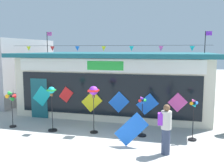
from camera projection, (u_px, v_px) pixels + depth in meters
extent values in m
plane|color=#ADAAA5|center=(70.00, 154.00, 8.58)|extent=(80.00, 80.00, 0.00)
cube|color=beige|center=(120.00, 83.00, 15.02)|extent=(9.64, 5.96, 3.05)
cube|color=#195660|center=(119.00, 55.00, 14.46)|extent=(10.04, 6.68, 0.20)
cube|color=white|center=(105.00, 66.00, 11.97)|extent=(8.87, 0.08, 0.60)
cube|color=green|center=(105.00, 66.00, 11.94)|extent=(1.74, 0.04, 0.42)
cube|color=black|center=(105.00, 95.00, 12.16)|extent=(8.68, 0.06, 1.97)
cube|color=#195660|center=(39.00, 98.00, 13.07)|extent=(0.90, 0.07, 2.00)
cube|color=#19B7BC|center=(42.00, 96.00, 12.96)|extent=(1.03, 0.03, 1.05)
cube|color=red|center=(66.00, 95.00, 12.61)|extent=(0.77, 0.03, 0.80)
cube|color=yellow|center=(92.00, 101.00, 12.31)|extent=(1.06, 0.03, 1.06)
cube|color=blue|center=(119.00, 102.00, 11.98)|extent=(1.01, 0.03, 1.01)
cube|color=blue|center=(147.00, 104.00, 11.65)|extent=(1.02, 0.03, 1.00)
cube|color=#EA4CA3|center=(178.00, 102.00, 11.30)|extent=(0.86, 0.03, 0.86)
cylinder|color=black|center=(104.00, 46.00, 11.62)|extent=(9.25, 0.01, 0.01)
cone|color=yellow|center=(29.00, 49.00, 12.59)|extent=(0.20, 0.20, 0.22)
cone|color=red|center=(52.00, 49.00, 12.27)|extent=(0.20, 0.20, 0.22)
cone|color=blue|center=(77.00, 49.00, 11.95)|extent=(0.20, 0.20, 0.22)
cone|color=yellow|center=(104.00, 49.00, 11.64)|extent=(0.20, 0.20, 0.22)
cone|color=#19B7BC|center=(132.00, 49.00, 11.32)|extent=(0.20, 0.20, 0.22)
cone|color=#EA4CA3|center=(161.00, 49.00, 11.00)|extent=(0.20, 0.20, 0.22)
cone|color=#19B7BC|center=(192.00, 49.00, 10.68)|extent=(0.20, 0.20, 0.22)
cylinder|color=black|center=(47.00, 42.00, 15.86)|extent=(0.04, 0.04, 1.24)
cube|color=#EA4CA3|center=(49.00, 34.00, 15.75)|extent=(0.32, 0.02, 0.22)
cylinder|color=black|center=(205.00, 42.00, 13.57)|extent=(0.04, 0.04, 1.14)
cube|color=purple|center=(209.00, 33.00, 13.47)|extent=(0.32, 0.02, 0.22)
cylinder|color=black|center=(13.00, 126.00, 11.60)|extent=(0.29, 0.29, 0.06)
cylinder|color=black|center=(12.00, 112.00, 11.51)|extent=(0.03, 0.03, 1.41)
cylinder|color=black|center=(11.00, 96.00, 11.38)|extent=(0.06, 0.04, 0.06)
cone|color=red|center=(13.00, 96.00, 11.35)|extent=(0.18, 0.20, 0.18)
cone|color=green|center=(11.00, 93.00, 11.36)|extent=(0.20, 0.18, 0.18)
cone|color=orange|center=(8.00, 96.00, 11.41)|extent=(0.18, 0.20, 0.18)
cone|color=green|center=(11.00, 99.00, 11.40)|extent=(0.20, 0.18, 0.18)
cylinder|color=black|center=(53.00, 130.00, 11.04)|extent=(0.38, 0.38, 0.06)
cylinder|color=black|center=(52.00, 112.00, 10.94)|extent=(0.03, 0.03, 1.62)
sphere|color=#19B7BC|center=(51.00, 90.00, 10.81)|extent=(0.29, 0.29, 0.29)
cube|color=green|center=(51.00, 90.00, 10.81)|extent=(0.29, 0.29, 0.06)
cube|color=brown|center=(52.00, 95.00, 10.84)|extent=(0.10, 0.10, 0.10)
cylinder|color=black|center=(94.00, 132.00, 10.78)|extent=(0.32, 0.32, 0.06)
cylinder|color=black|center=(94.00, 114.00, 10.68)|extent=(0.03, 0.03, 1.60)
sphere|color=purple|center=(94.00, 91.00, 10.55)|extent=(0.37, 0.37, 0.37)
cube|color=red|center=(94.00, 91.00, 10.55)|extent=(0.38, 0.38, 0.08)
cube|color=brown|center=(94.00, 96.00, 10.58)|extent=(0.10, 0.10, 0.10)
cylinder|color=black|center=(142.00, 135.00, 10.37)|extent=(0.34, 0.34, 0.06)
cylinder|color=black|center=(142.00, 118.00, 10.28)|extent=(0.03, 0.03, 1.46)
cylinder|color=black|center=(142.00, 100.00, 10.15)|extent=(0.06, 0.04, 0.06)
cone|color=green|center=(145.00, 101.00, 10.12)|extent=(0.13, 0.14, 0.13)
cone|color=purple|center=(142.00, 98.00, 10.13)|extent=(0.14, 0.13, 0.13)
cone|color=red|center=(140.00, 100.00, 10.17)|extent=(0.13, 0.14, 0.13)
cone|color=blue|center=(142.00, 103.00, 10.16)|extent=(0.14, 0.13, 0.13)
cylinder|color=black|center=(192.00, 139.00, 9.90)|extent=(0.31, 0.31, 0.06)
cylinder|color=black|center=(193.00, 122.00, 9.81)|extent=(0.03, 0.03, 1.45)
cylinder|color=black|center=(194.00, 103.00, 9.68)|extent=(0.06, 0.04, 0.06)
cone|color=blue|center=(196.00, 103.00, 9.65)|extent=(0.13, 0.14, 0.13)
cone|color=#EA4CA3|center=(194.00, 101.00, 9.67)|extent=(0.14, 0.13, 0.13)
cone|color=orange|center=(191.00, 103.00, 9.70)|extent=(0.13, 0.14, 0.13)
cone|color=#19B7BC|center=(194.00, 106.00, 9.69)|extent=(0.14, 0.13, 0.13)
cylinder|color=#333D56|center=(166.00, 142.00, 8.55)|extent=(0.28, 0.28, 0.86)
cylinder|color=beige|center=(166.00, 120.00, 8.45)|extent=(0.34, 0.34, 0.60)
sphere|color=brown|center=(167.00, 108.00, 8.40)|extent=(0.22, 0.22, 0.22)
cube|color=purple|center=(160.00, 119.00, 8.49)|extent=(0.18, 0.27, 0.38)
cube|color=blue|center=(131.00, 129.00, 9.27)|extent=(1.23, 0.22, 1.23)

